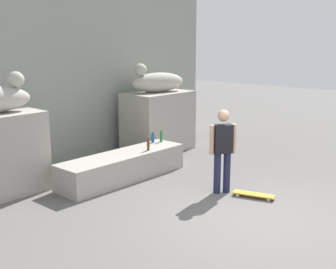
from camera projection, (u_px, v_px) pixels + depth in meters
The scene contains 10 objects.
ground_plane at pixel (252, 218), 7.43m from camera, with size 40.00×40.00×0.00m, color #605E5B.
facade_wall at pixel (56, 43), 10.41m from camera, with size 10.13×0.60×5.80m, color gray.
pedestal_right at pixel (158, 122), 11.81m from camera, with size 1.86×1.13×1.61m, color #A39E93.
statue_reclining_right at pixel (157, 82), 11.56m from camera, with size 1.68×0.90×0.78m.
ledge_block at pixel (123, 166), 9.47m from camera, with size 3.10×0.82×0.57m, color #A39E93.
skater at pixel (223, 148), 8.48m from camera, with size 0.46×0.37×1.67m.
skateboard at pixel (254, 194), 8.37m from camera, with size 0.42×0.82×0.08m.
bottle_brown at pixel (148, 145), 9.67m from camera, with size 0.06×0.06×0.31m.
bottle_blue at pixel (153, 138), 10.40m from camera, with size 0.07×0.07×0.28m.
bottle_green at pixel (161, 136), 10.48m from camera, with size 0.06×0.06×0.33m.
Camera 1 is at (-6.15, -3.56, 2.98)m, focal length 46.49 mm.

